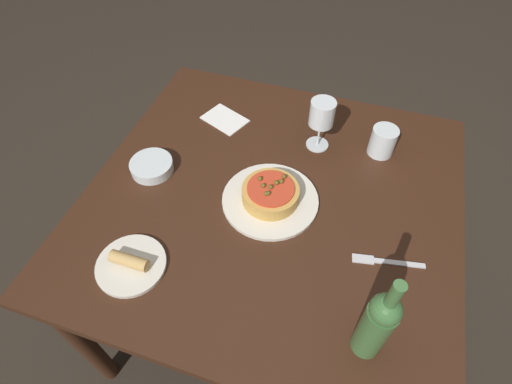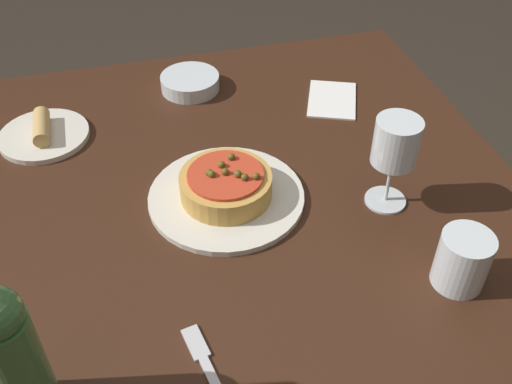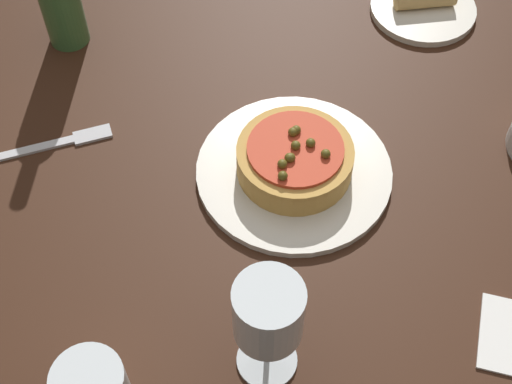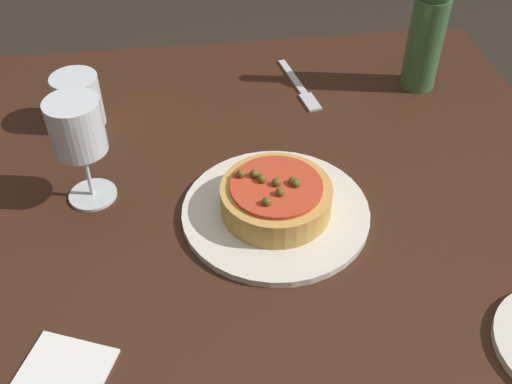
% 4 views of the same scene
% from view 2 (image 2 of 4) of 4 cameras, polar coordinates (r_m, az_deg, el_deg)
% --- Properties ---
extents(dining_table, '(1.12, 1.10, 0.74)m').
position_cam_2_polar(dining_table, '(1.19, -1.72, -3.66)').
color(dining_table, '#381E11').
rests_on(dining_table, ground_plane).
extents(dinner_plate, '(0.29, 0.29, 0.01)m').
position_cam_2_polar(dinner_plate, '(1.12, -2.79, -0.63)').
color(dinner_plate, silver).
rests_on(dinner_plate, dining_table).
extents(pizza, '(0.17, 0.17, 0.06)m').
position_cam_2_polar(pizza, '(1.10, -2.83, 0.58)').
color(pizza, gold).
rests_on(pizza, dinner_plate).
extents(wine_glass, '(0.08, 0.08, 0.18)m').
position_cam_2_polar(wine_glass, '(1.06, 13.17, 4.36)').
color(wine_glass, silver).
rests_on(wine_glass, dining_table).
extents(wine_bottle, '(0.07, 0.07, 0.30)m').
position_cam_2_polar(wine_bottle, '(0.81, -22.24, -13.82)').
color(wine_bottle, '#3D6B38').
rests_on(wine_bottle, dining_table).
extents(water_cup, '(0.08, 0.08, 0.10)m').
position_cam_2_polar(water_cup, '(1.00, 19.07, -6.16)').
color(water_cup, silver).
rests_on(water_cup, dining_table).
extents(side_bowl, '(0.14, 0.14, 0.03)m').
position_cam_2_polar(side_bowl, '(1.43, -6.30, 10.33)').
color(side_bowl, silver).
rests_on(side_bowl, dining_table).
extents(fork, '(0.19, 0.06, 0.00)m').
position_cam_2_polar(fork, '(0.89, -4.45, -16.74)').
color(fork, silver).
rests_on(fork, dining_table).
extents(side_plate, '(0.19, 0.19, 0.05)m').
position_cam_2_polar(side_plate, '(1.34, -19.58, 5.26)').
color(side_plate, silver).
rests_on(side_plate, dining_table).
extents(paper_napkin, '(0.18, 0.16, 0.00)m').
position_cam_2_polar(paper_napkin, '(1.40, 7.26, 8.72)').
color(paper_napkin, white).
rests_on(paper_napkin, dining_table).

